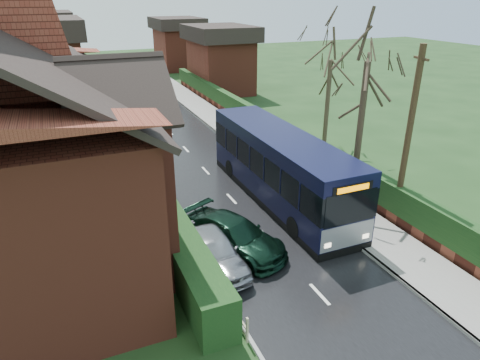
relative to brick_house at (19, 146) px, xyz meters
name	(u,v)px	position (x,y,z in m)	size (l,w,h in m)	color
ground	(291,263)	(8.73, -4.78, -4.38)	(140.00, 140.00, 0.00)	#26461E
road	(206,171)	(8.73, 5.22, -4.37)	(6.00, 100.00, 0.02)	black
pavement	(271,160)	(12.98, 5.22, -4.31)	(2.50, 100.00, 0.14)	slate
kerb_right	(254,162)	(11.78, 5.22, -4.31)	(0.12, 100.00, 0.14)	gray
kerb_left	(153,178)	(5.68, 5.22, -4.33)	(0.12, 100.00, 0.10)	gray
front_hedge	(158,208)	(4.83, 0.22, -3.58)	(1.20, 16.00, 1.60)	black
picket_fence	(175,211)	(5.58, 0.22, -3.93)	(0.10, 16.00, 0.90)	#9A9168
right_wall_hedge	(294,142)	(14.53, 5.22, -3.36)	(0.60, 50.00, 1.80)	maroon
brick_house	(19,146)	(0.00, 0.00, 0.00)	(9.30, 14.60, 10.30)	maroon
bus	(280,168)	(10.93, 0.32, -2.71)	(2.56, 11.09, 3.37)	black
car_silver	(213,250)	(5.96, -3.78, -3.68)	(1.64, 4.08, 1.39)	#A4A2A7
car_green	(235,235)	(7.13, -3.07, -3.71)	(1.88, 4.62, 1.34)	black
car_distant	(110,74)	(7.57, 36.80, -3.75)	(1.33, 3.82, 1.26)	black
bus_stop_sign	(300,152)	(12.39, 1.00, -2.34)	(0.24, 0.45, 3.09)	slate
telegraph_pole	(408,140)	(14.53, -3.84, -0.48)	(0.33, 0.98, 7.69)	#2F2314
tree_right_near	(369,51)	(14.73, -0.54, 2.67)	(4.37, 4.37, 9.43)	#32281D
tree_right_far	(331,54)	(17.73, 6.66, 1.56)	(4.12, 4.12, 7.95)	#3C3023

